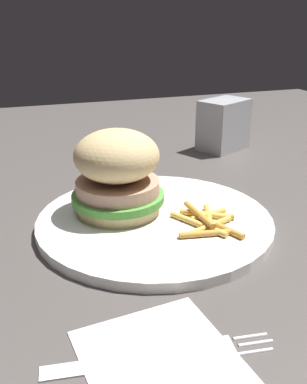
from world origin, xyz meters
name	(u,v)px	position (x,y,z in m)	size (l,w,h in m)	color
ground_plane	(159,225)	(0.00, 0.00, 0.00)	(1.60, 1.60, 0.00)	#47423F
plate	(153,220)	(0.00, -0.01, 0.01)	(0.28, 0.28, 0.01)	white
sandwich	(117,172)	(-0.03, -0.04, 0.06)	(0.11, 0.11, 0.10)	tan
fries_pile	(207,221)	(0.04, 0.04, 0.02)	(0.09, 0.08, 0.01)	#E5B251
napkin	(159,357)	(0.21, -0.08, 0.00)	(0.11, 0.11, 0.00)	white
fork	(161,354)	(0.21, -0.07, 0.00)	(0.04, 0.17, 0.00)	silver
napkin_dispenser	(224,125)	(-0.26, 0.22, 0.05)	(0.09, 0.06, 0.09)	#B7BABF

